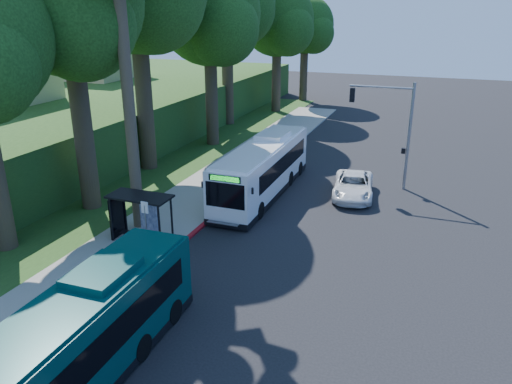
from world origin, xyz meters
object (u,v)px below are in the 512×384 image
at_px(white_bus, 263,167).
at_px(bus_shelter, 138,208).
at_px(teal_bus, 73,346).
at_px(pickup, 353,186).

bearing_deg(white_bus, bus_shelter, -112.58).
bearing_deg(teal_bus, bus_shelter, 111.55).
relative_size(white_bus, teal_bus, 1.05).
height_order(bus_shelter, white_bus, white_bus).
distance_m(white_bus, pickup, 5.83).
bearing_deg(bus_shelter, white_bus, 67.78).
relative_size(bus_shelter, pickup, 0.61).
height_order(teal_bus, pickup, teal_bus).
xyz_separation_m(bus_shelter, white_bus, (3.59, 8.79, -0.06)).
bearing_deg(bus_shelter, pickup, 48.29).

